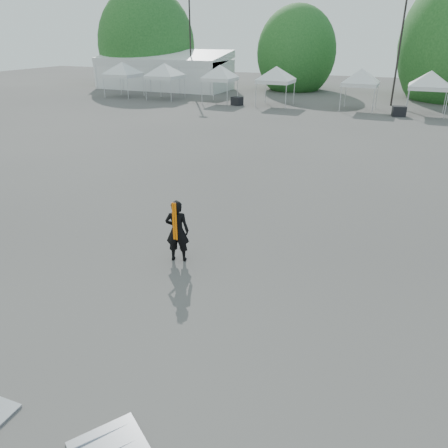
% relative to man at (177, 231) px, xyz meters
% --- Properties ---
extents(ground, '(120.00, 120.00, 0.00)m').
position_rel_man_xyz_m(ground, '(0.57, 0.93, -0.92)').
color(ground, '#474442').
rests_on(ground, ground).
extents(marquee, '(15.00, 6.25, 4.23)m').
position_rel_man_xyz_m(marquee, '(-21.43, 35.93, 1.05)').
color(marquee, white).
rests_on(marquee, ground).
extents(light_pole_west, '(0.60, 0.25, 10.30)m').
position_rel_man_xyz_m(light_pole_west, '(-17.43, 34.93, 4.85)').
color(light_pole_west, black).
rests_on(light_pole_west, ground).
extents(light_pole_east, '(0.60, 0.25, 9.80)m').
position_rel_man_xyz_m(light_pole_east, '(3.57, 32.93, 4.60)').
color(light_pole_east, black).
rests_on(light_pole_east, ground).
extents(tree_far_w, '(4.80, 4.80, 7.30)m').
position_rel_man_xyz_m(tree_far_w, '(-25.43, 38.93, 3.62)').
color(tree_far_w, '#382314').
rests_on(tree_far_w, ground).
extents(tree_mid_w, '(4.16, 4.16, 6.33)m').
position_rel_man_xyz_m(tree_mid_w, '(-7.43, 40.93, 3.01)').
color(tree_mid_w, '#382314').
rests_on(tree_mid_w, ground).
extents(tent_a, '(4.24, 4.24, 3.88)m').
position_rel_man_xyz_m(tent_a, '(-21.77, 28.48, 2.14)').
color(tent_a, silver).
rests_on(tent_a, ground).
extents(tent_b, '(4.16, 4.16, 3.88)m').
position_rel_man_xyz_m(tent_b, '(-16.99, 28.55, 2.14)').
color(tent_b, silver).
rests_on(tent_b, ground).
extents(tent_c, '(3.84, 3.84, 3.88)m').
position_rel_man_xyz_m(tent_c, '(-11.25, 28.64, 2.14)').
color(tent_c, silver).
rests_on(tent_c, ground).
extents(tent_d, '(4.11, 4.11, 3.88)m').
position_rel_man_xyz_m(tent_d, '(-6.01, 28.91, 2.14)').
color(tent_d, silver).
rests_on(tent_d, ground).
extents(tent_e, '(3.97, 3.97, 3.88)m').
position_rel_man_xyz_m(tent_e, '(1.13, 29.37, 2.14)').
color(tent_e, silver).
rests_on(tent_e, ground).
extents(tent_f, '(4.18, 4.18, 3.88)m').
position_rel_man_xyz_m(tent_f, '(6.34, 29.10, 2.14)').
color(tent_f, silver).
rests_on(tent_f, ground).
extents(man, '(0.76, 0.61, 1.83)m').
position_rel_man_xyz_m(man, '(0.00, 0.00, 0.00)').
color(man, black).
rests_on(man, ground).
extents(crate_west, '(1.12, 1.01, 0.72)m').
position_rel_man_xyz_m(crate_west, '(-9.18, 27.70, -0.56)').
color(crate_west, black).
rests_on(crate_west, ground).
extents(crate_mid, '(1.12, 0.95, 0.77)m').
position_rel_man_xyz_m(crate_mid, '(4.49, 27.44, -0.53)').
color(crate_mid, black).
rests_on(crate_mid, ground).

